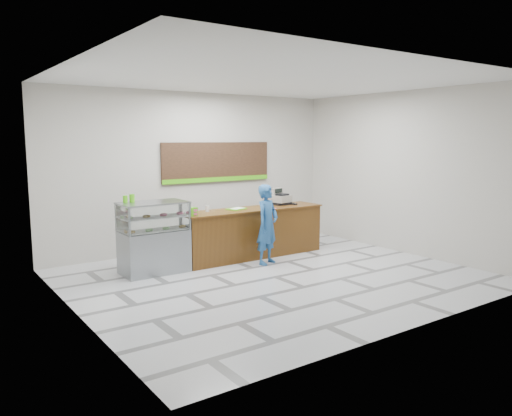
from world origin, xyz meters
TOP-DOWN VIEW (x-y plane):
  - floor at (0.00, 0.00)m, footprint 7.00×7.00m
  - back_wall at (0.00, 3.00)m, footprint 7.00×0.00m
  - ceiling at (0.00, 0.00)m, footprint 7.00×7.00m
  - sales_counter at (0.55, 1.55)m, footprint 3.26×0.76m
  - display_case at (-1.67, 1.55)m, footprint 1.22×0.72m
  - menu_board at (0.55, 2.96)m, footprint 2.80×0.06m
  - cash_register at (1.43, 1.74)m, footprint 0.46×0.48m
  - card_terminal at (1.63, 1.49)m, footprint 0.10×0.16m
  - serving_tray at (0.22, 1.64)m, footprint 0.45×0.38m
  - napkin_box at (-0.95, 1.53)m, footprint 0.14×0.14m
  - straw_cup at (-0.45, 1.69)m, footprint 0.08×0.08m
  - promo_box at (-0.95, 1.38)m, footprint 0.20×0.16m
  - donut_decal at (0.93, 1.31)m, footprint 0.14×0.14m
  - green_cup_left at (-2.12, 1.75)m, footprint 0.08×0.08m
  - green_cup_right at (-1.99, 1.74)m, footprint 0.10×0.10m
  - customer at (0.46, 0.89)m, footprint 0.68×0.57m

SIDE VIEW (x-z plane):
  - floor at x=0.00m, z-range 0.00..0.00m
  - sales_counter at x=0.55m, z-range 0.00..1.03m
  - display_case at x=-1.67m, z-range 0.01..1.34m
  - customer at x=0.46m, z-range 0.00..1.59m
  - donut_decal at x=0.93m, z-range 1.03..1.03m
  - serving_tray at x=0.22m, z-range 1.03..1.05m
  - card_terminal at x=1.63m, z-range 1.03..1.07m
  - napkin_box at x=-0.95m, z-range 1.03..1.14m
  - straw_cup at x=-0.45m, z-range 1.03..1.15m
  - promo_box at x=-0.95m, z-range 1.03..1.19m
  - cash_register at x=1.43m, z-range 0.99..1.34m
  - green_cup_left at x=-2.12m, z-range 1.33..1.46m
  - green_cup_right at x=-1.99m, z-range 1.33..1.48m
  - back_wall at x=0.00m, z-range -1.75..5.25m
  - menu_board at x=0.55m, z-range 1.48..2.38m
  - ceiling at x=0.00m, z-range 3.50..3.50m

